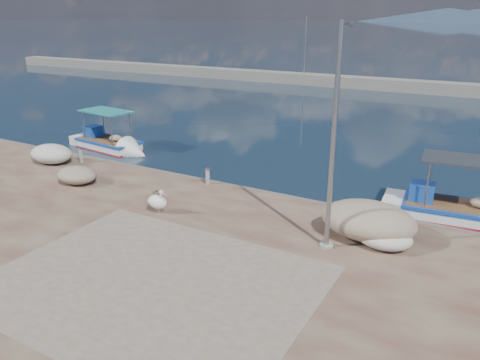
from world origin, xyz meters
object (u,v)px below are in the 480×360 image
Objects in this scene: pelican at (158,202)px; bollard_near at (208,175)px; boat_right at (458,213)px; lamp_post at (333,149)px; boat_left at (108,145)px.

bollard_near is at bearing 108.81° from pelican.
lamp_post is at bearing -126.14° from boat_right.
pelican reaches higher than bollard_near.
lamp_post is (-3.41, -5.74, 3.57)m from boat_right.
boat_left is 17.76m from lamp_post.
pelican is at bearing -29.85° from boat_left.
pelican is 3.66m from bollard_near.
boat_right is 5.76× the size of pelican.
pelican is (9.62, -7.13, 0.76)m from boat_left.
boat_right is 7.57m from lamp_post.
boat_right reaches higher than bollard_near.
boat_left is at bearing 172.14° from boat_right.
lamp_post is at bearing -24.92° from bollard_near.
boat_left is 5.44× the size of pelican.
boat_right is (19.51, -0.82, 0.01)m from boat_left.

